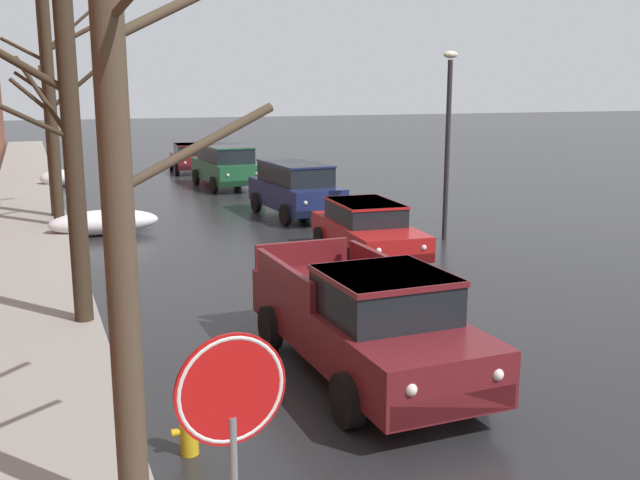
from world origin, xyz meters
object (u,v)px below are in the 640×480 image
object	(u,v)px
pickup_truck_maroon_approaching_near_lane	(365,320)
suv_darkblue_parked_kerbside_mid	(295,187)
sedan_maroon_queued_behind_truck	(192,157)
sedan_red_parked_kerbside_close	(367,228)
street_lamp_post	(448,135)
bare_tree_at_the_corner	(121,179)
bare_tree_second_along_sidewalk	(69,162)
suv_green_parked_far_down_block	(226,165)
stop_sign_at_corner	(232,425)
bare_tree_mid_block	(51,105)
fire_hydrant	(189,426)
bare_tree_far_down_block	(51,107)

from	to	relation	value
pickup_truck_maroon_approaching_near_lane	suv_darkblue_parked_kerbside_mid	world-z (taller)	suv_darkblue_parked_kerbside_mid
pickup_truck_maroon_approaching_near_lane	sedan_maroon_queued_behind_truck	distance (m)	27.92
sedan_red_parked_kerbside_close	suv_darkblue_parked_kerbside_mid	world-z (taller)	suv_darkblue_parked_kerbside_mid
sedan_maroon_queued_behind_truck	street_lamp_post	size ratio (longest dim) A/B	0.77
bare_tree_at_the_corner	suv_darkblue_parked_kerbside_mid	distance (m)	17.98
sedan_maroon_queued_behind_truck	suv_darkblue_parked_kerbside_mid	bearing A→B (deg)	-88.00
bare_tree_second_along_sidewalk	suv_green_parked_far_down_block	size ratio (longest dim) A/B	1.18
sedan_maroon_queued_behind_truck	stop_sign_at_corner	size ratio (longest dim) A/B	1.45
bare_tree_at_the_corner	suv_green_parked_far_down_block	size ratio (longest dim) A/B	1.36
bare_tree_at_the_corner	bare_tree_mid_block	xyz separation A→B (m)	(-0.04, 16.79, 0.26)
sedan_red_parked_kerbside_close	stop_sign_at_corner	distance (m)	14.08
suv_green_parked_far_down_block	fire_hydrant	size ratio (longest dim) A/B	6.85
bare_tree_second_along_sidewalk	sedan_maroon_queued_behind_truck	bearing A→B (deg)	73.42
pickup_truck_maroon_approaching_near_lane	sedan_maroon_queued_behind_truck	xyz separation A→B (m)	(3.22, 27.74, -0.13)
bare_tree_far_down_block	fire_hydrant	distance (m)	17.53
bare_tree_second_along_sidewalk	bare_tree_mid_block	bearing A→B (deg)	89.60
bare_tree_far_down_block	sedan_maroon_queued_behind_truck	bearing A→B (deg)	59.83
bare_tree_mid_block	stop_sign_at_corner	size ratio (longest dim) A/B	2.59
sedan_maroon_queued_behind_truck	sedan_red_parked_kerbside_close	bearing A→B (deg)	-89.54
sedan_red_parked_kerbside_close	fire_hydrant	distance (m)	10.65
sedan_maroon_queued_behind_truck	pickup_truck_maroon_approaching_near_lane	bearing A→B (deg)	-96.63
bare_tree_at_the_corner	sedan_red_parked_kerbside_close	bearing A→B (deg)	54.12
bare_tree_mid_block	suv_green_parked_far_down_block	size ratio (longest dim) A/B	1.48
bare_tree_at_the_corner	stop_sign_at_corner	distance (m)	2.79
pickup_truck_maroon_approaching_near_lane	fire_hydrant	xyz separation A→B (m)	(-2.97, -1.41, -0.52)
bare_tree_second_along_sidewalk	pickup_truck_maroon_approaching_near_lane	size ratio (longest dim) A/B	1.09
bare_tree_second_along_sidewalk	bare_tree_mid_block	distance (m)	10.10
bare_tree_mid_block	sedan_red_parked_kerbside_close	size ratio (longest dim) A/B	1.61
bare_tree_far_down_block	suv_green_parked_far_down_block	xyz separation A→B (m)	(7.10, 5.60, -2.67)
bare_tree_mid_block	suv_darkblue_parked_kerbside_mid	size ratio (longest dim) A/B	1.56
fire_hydrant	bare_tree_far_down_block	bearing A→B (deg)	92.53
sedan_maroon_queued_behind_truck	stop_sign_at_corner	distance (m)	33.57
bare_tree_second_along_sidewalk	suv_green_parked_far_down_block	world-z (taller)	bare_tree_second_along_sidewalk
fire_hydrant	street_lamp_post	xyz separation A→B (m)	(9.38, 9.72, 2.62)
street_lamp_post	suv_darkblue_parked_kerbside_mid	bearing A→B (deg)	117.58
fire_hydrant	stop_sign_at_corner	bearing A→B (deg)	-96.46
sedan_red_parked_kerbside_close	fire_hydrant	xyz separation A→B (m)	(-6.36, -8.53, -0.40)
pickup_truck_maroon_approaching_near_lane	fire_hydrant	distance (m)	3.33
bare_tree_far_down_block	suv_darkblue_parked_kerbside_mid	distance (m)	8.25
sedan_red_parked_kerbside_close	fire_hydrant	world-z (taller)	sedan_red_parked_kerbside_close
bare_tree_second_along_sidewalk	bare_tree_far_down_block	bearing A→B (deg)	89.44
bare_tree_second_along_sidewalk	sedan_maroon_queued_behind_truck	size ratio (longest dim) A/B	1.42
pickup_truck_maroon_approaching_near_lane	street_lamp_post	xyz separation A→B (m)	(6.41, 8.31, 2.09)
suv_green_parked_far_down_block	stop_sign_at_corner	distance (m)	27.40
pickup_truck_maroon_approaching_near_lane	street_lamp_post	world-z (taller)	street_lamp_post
sedan_maroon_queued_behind_truck	suv_green_parked_far_down_block	bearing A→B (deg)	-88.62
suv_green_parked_far_down_block	fire_hydrant	world-z (taller)	suv_green_parked_far_down_block
stop_sign_at_corner	street_lamp_post	bearing A→B (deg)	53.92
suv_darkblue_parked_kerbside_mid	sedan_maroon_queued_behind_truck	distance (m)	14.29
bare_tree_mid_block	sedan_maroon_queued_behind_truck	bearing A→B (deg)	62.89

